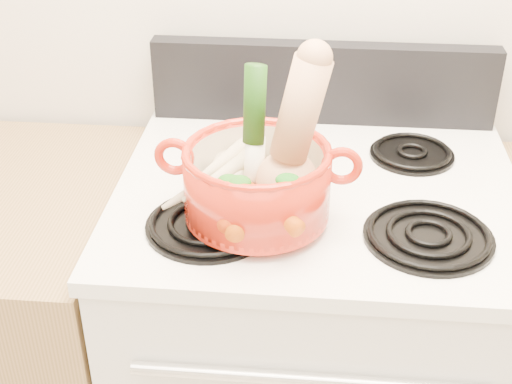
# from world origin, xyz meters

# --- Properties ---
(stove_body) EXTENTS (0.76, 0.65, 0.92)m
(stove_body) POSITION_xyz_m (0.00, 1.40, 0.46)
(stove_body) COLOR silver
(stove_body) RESTS_ON floor
(cooktop) EXTENTS (0.78, 0.67, 0.03)m
(cooktop) POSITION_xyz_m (0.00, 1.40, 0.93)
(cooktop) COLOR white
(cooktop) RESTS_ON stove_body
(control_backsplash) EXTENTS (0.76, 0.05, 0.18)m
(control_backsplash) POSITION_xyz_m (0.00, 1.70, 1.04)
(control_backsplash) COLOR black
(control_backsplash) RESTS_ON cooktop
(oven_handle) EXTENTS (0.60, 0.02, 0.02)m
(oven_handle) POSITION_xyz_m (0.00, 1.06, 0.78)
(oven_handle) COLOR silver
(oven_handle) RESTS_ON stove_body
(burner_front_left) EXTENTS (0.22, 0.22, 0.02)m
(burner_front_left) POSITION_xyz_m (-0.19, 1.24, 0.96)
(burner_front_left) COLOR black
(burner_front_left) RESTS_ON cooktop
(burner_front_right) EXTENTS (0.22, 0.22, 0.02)m
(burner_front_right) POSITION_xyz_m (0.19, 1.24, 0.96)
(burner_front_right) COLOR black
(burner_front_right) RESTS_ON cooktop
(burner_back_left) EXTENTS (0.17, 0.17, 0.02)m
(burner_back_left) POSITION_xyz_m (-0.19, 1.54, 0.96)
(burner_back_left) COLOR black
(burner_back_left) RESTS_ON cooktop
(burner_back_right) EXTENTS (0.17, 0.17, 0.02)m
(burner_back_right) POSITION_xyz_m (0.19, 1.54, 0.96)
(burner_back_right) COLOR black
(burner_back_right) RESTS_ON cooktop
(dutch_oven) EXTENTS (0.26, 0.26, 0.13)m
(dutch_oven) POSITION_xyz_m (-0.11, 1.27, 1.03)
(dutch_oven) COLOR #B6210F
(dutch_oven) RESTS_ON burner_front_left
(pot_handle_left) EXTENTS (0.07, 0.02, 0.07)m
(pot_handle_left) POSITION_xyz_m (-0.25, 1.27, 1.07)
(pot_handle_left) COLOR #B6210F
(pot_handle_left) RESTS_ON dutch_oven
(pot_handle_right) EXTENTS (0.07, 0.02, 0.07)m
(pot_handle_right) POSITION_xyz_m (0.04, 1.26, 1.07)
(pot_handle_right) COLOR #B6210F
(pot_handle_right) RESTS_ON dutch_oven
(squash) EXTENTS (0.18, 0.14, 0.29)m
(squash) POSITION_xyz_m (-0.06, 1.27, 1.13)
(squash) COLOR tan
(squash) RESTS_ON dutch_oven
(leek) EXTENTS (0.05, 0.07, 0.25)m
(leek) POSITION_xyz_m (-0.11, 1.29, 1.12)
(leek) COLOR white
(leek) RESTS_ON dutch_oven
(ginger) EXTENTS (0.08, 0.06, 0.04)m
(ginger) POSITION_xyz_m (-0.11, 1.33, 1.01)
(ginger) COLOR #D1BF80
(ginger) RESTS_ON dutch_oven
(parsnip_0) EXTENTS (0.05, 0.21, 0.06)m
(parsnip_0) POSITION_xyz_m (-0.18, 1.28, 1.02)
(parsnip_0) COLOR beige
(parsnip_0) RESTS_ON dutch_oven
(parsnip_1) EXTENTS (0.18, 0.20, 0.07)m
(parsnip_1) POSITION_xyz_m (-0.19, 1.29, 1.02)
(parsnip_1) COLOR beige
(parsnip_1) RESTS_ON dutch_oven
(parsnip_2) EXTENTS (0.07, 0.18, 0.05)m
(parsnip_2) POSITION_xyz_m (-0.15, 1.30, 1.03)
(parsnip_2) COLOR beige
(parsnip_2) RESTS_ON dutch_oven
(parsnip_3) EXTENTS (0.14, 0.16, 0.05)m
(parsnip_3) POSITION_xyz_m (-0.17, 1.28, 1.03)
(parsnip_3) COLOR beige
(parsnip_3) RESTS_ON dutch_oven
(parsnip_4) EXTENTS (0.15, 0.20, 0.06)m
(parsnip_4) POSITION_xyz_m (-0.17, 1.33, 1.04)
(parsnip_4) COLOR beige
(parsnip_4) RESTS_ON dutch_oven
(carrot_0) EXTENTS (0.03, 0.16, 0.05)m
(carrot_0) POSITION_xyz_m (-0.13, 1.22, 1.01)
(carrot_0) COLOR #D6510A
(carrot_0) RESTS_ON dutch_oven
(carrot_1) EXTENTS (0.07, 0.14, 0.04)m
(carrot_1) POSITION_xyz_m (-0.13, 1.21, 1.02)
(carrot_1) COLOR red
(carrot_1) RESTS_ON dutch_oven
(carrot_2) EXTENTS (0.12, 0.15, 0.04)m
(carrot_2) POSITION_xyz_m (-0.08, 1.21, 1.02)
(carrot_2) COLOR #DA590A
(carrot_2) RESTS_ON dutch_oven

